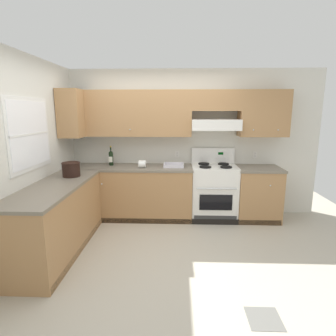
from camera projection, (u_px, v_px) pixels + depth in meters
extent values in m
plane|color=#B2AA99|center=(152.00, 252.00, 3.66)|extent=(7.04, 7.04, 0.00)
cube|color=slate|center=(264.00, 318.00, 2.48)|extent=(0.30, 0.30, 0.01)
cube|color=silver|center=(185.00, 143.00, 4.97)|extent=(4.68, 0.12, 2.55)
cube|color=#A87A4C|center=(131.00, 113.00, 4.66)|extent=(2.03, 0.34, 0.76)
cube|color=#A87A4C|center=(264.00, 113.00, 4.58)|extent=(0.80, 0.34, 0.76)
cube|color=#A87A4C|center=(216.00, 101.00, 4.57)|extent=(0.80, 0.34, 0.34)
cube|color=white|center=(215.00, 124.00, 4.61)|extent=(0.80, 0.46, 0.17)
cube|color=white|center=(217.00, 130.00, 4.41)|extent=(0.80, 0.03, 0.04)
sphere|color=silver|center=(130.00, 130.00, 4.54)|extent=(0.02, 0.02, 0.02)
sphere|color=silver|center=(253.00, 130.00, 4.46)|extent=(0.02, 0.02, 0.02)
sphere|color=silver|center=(278.00, 130.00, 4.45)|extent=(0.02, 0.02, 0.02)
cube|color=silver|center=(177.00, 154.00, 4.94)|extent=(0.08, 0.01, 0.12)
cube|color=silver|center=(177.00, 153.00, 4.93)|extent=(0.03, 0.00, 0.03)
cube|color=silver|center=(177.00, 155.00, 4.94)|extent=(0.03, 0.00, 0.03)
cube|color=silver|center=(255.00, 155.00, 4.89)|extent=(0.08, 0.01, 0.12)
cube|color=silver|center=(255.00, 153.00, 4.88)|extent=(0.03, 0.00, 0.03)
cube|color=silver|center=(255.00, 156.00, 4.89)|extent=(0.03, 0.00, 0.03)
cube|color=silver|center=(27.00, 155.00, 3.56)|extent=(0.12, 4.00, 2.55)
cube|color=white|center=(29.00, 134.00, 3.49)|extent=(0.04, 1.00, 0.92)
cube|color=white|center=(30.00, 134.00, 3.49)|extent=(0.01, 0.90, 0.82)
cube|color=white|center=(31.00, 134.00, 3.49)|extent=(0.01, 0.90, 0.02)
cube|color=#A87A4C|center=(74.00, 114.00, 4.52)|extent=(0.34, 0.64, 0.76)
cube|color=#A87A4C|center=(131.00, 193.00, 4.81)|extent=(2.10, 0.61, 0.87)
cube|color=#756B5B|center=(130.00, 168.00, 4.71)|extent=(2.12, 0.63, 0.04)
cube|color=#A87A4C|center=(257.00, 194.00, 4.73)|extent=(0.71, 0.61, 0.87)
cube|color=#756B5B|center=(259.00, 168.00, 4.63)|extent=(0.73, 0.63, 0.04)
cube|color=black|center=(173.00, 221.00, 4.59)|extent=(3.54, 0.06, 0.09)
sphere|color=silver|center=(102.00, 184.00, 4.46)|extent=(0.03, 0.03, 0.03)
sphere|color=silver|center=(270.00, 186.00, 4.36)|extent=(0.03, 0.03, 0.03)
cube|color=#A87A4C|center=(57.00, 220.00, 3.61)|extent=(0.61, 1.89, 0.87)
cube|color=#756B5B|center=(54.00, 187.00, 3.52)|extent=(0.63, 1.91, 0.04)
cube|color=black|center=(80.00, 248.00, 3.68)|extent=(0.06, 1.85, 0.09)
cube|color=white|center=(214.00, 193.00, 4.75)|extent=(0.76, 0.58, 0.91)
cube|color=black|center=(216.00, 202.00, 4.48)|extent=(0.53, 0.01, 0.26)
cylinder|color=silver|center=(217.00, 189.00, 4.41)|extent=(0.65, 0.02, 0.02)
cube|color=#333333|center=(215.00, 219.00, 4.54)|extent=(0.70, 0.01, 0.11)
cube|color=white|center=(215.00, 166.00, 4.66)|extent=(0.76, 0.58, 0.02)
cube|color=white|center=(213.00, 156.00, 4.90)|extent=(0.76, 0.04, 0.29)
cube|color=#053F0C|center=(221.00, 153.00, 4.87)|extent=(0.09, 0.01, 0.04)
cylinder|color=black|center=(205.00, 167.00, 4.53)|extent=(0.19, 0.19, 0.02)
cylinder|color=black|center=(205.00, 167.00, 4.53)|extent=(0.07, 0.07, 0.01)
cylinder|color=black|center=(226.00, 167.00, 4.51)|extent=(0.19, 0.19, 0.02)
cylinder|color=black|center=(226.00, 167.00, 4.51)|extent=(0.07, 0.07, 0.01)
cylinder|color=black|center=(204.00, 164.00, 4.80)|extent=(0.19, 0.19, 0.02)
cylinder|color=black|center=(204.00, 164.00, 4.80)|extent=(0.07, 0.07, 0.01)
cylinder|color=black|center=(223.00, 164.00, 4.79)|extent=(0.19, 0.19, 0.02)
cylinder|color=black|center=(223.00, 164.00, 4.79)|extent=(0.07, 0.07, 0.01)
cylinder|color=white|center=(201.00, 158.00, 4.89)|extent=(0.04, 0.02, 0.04)
cylinder|color=white|center=(209.00, 158.00, 4.89)|extent=(0.04, 0.02, 0.04)
cylinder|color=white|center=(217.00, 158.00, 4.88)|extent=(0.04, 0.02, 0.04)
cylinder|color=white|center=(225.00, 158.00, 4.88)|extent=(0.04, 0.02, 0.04)
cylinder|color=black|center=(111.00, 159.00, 4.81)|extent=(0.08, 0.08, 0.22)
cone|color=black|center=(111.00, 152.00, 4.78)|extent=(0.08, 0.08, 0.04)
cylinder|color=black|center=(111.00, 148.00, 4.77)|extent=(0.03, 0.03, 0.08)
cylinder|color=gold|center=(111.00, 147.00, 4.76)|extent=(0.03, 0.03, 0.02)
cube|color=silver|center=(111.00, 159.00, 4.77)|extent=(0.07, 0.00, 0.10)
cube|color=silver|center=(174.00, 166.00, 4.69)|extent=(0.27, 0.20, 0.02)
cube|color=silver|center=(174.00, 166.00, 4.56)|extent=(0.34, 0.01, 0.06)
cube|color=silver|center=(174.00, 164.00, 4.80)|extent=(0.34, 0.01, 0.06)
cube|color=silver|center=(164.00, 165.00, 4.69)|extent=(0.01, 0.23, 0.06)
cube|color=silver|center=(183.00, 165.00, 4.68)|extent=(0.01, 0.23, 0.06)
cylinder|color=black|center=(71.00, 170.00, 3.97)|extent=(0.25, 0.25, 0.20)
torus|color=black|center=(71.00, 163.00, 3.95)|extent=(0.26, 0.26, 0.01)
cylinder|color=white|center=(142.00, 164.00, 4.60)|extent=(0.12, 0.12, 0.12)
cylinder|color=#9E7A51|center=(139.00, 164.00, 4.60)|extent=(0.01, 0.04, 0.04)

